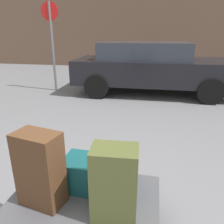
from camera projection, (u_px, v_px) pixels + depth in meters
luggage_cart at (85, 203)px, 1.93m from camera, size 1.26×0.81×0.34m
suitcase_brown_stacked_top at (40, 169)px, 1.75m from camera, size 0.39×0.28×0.62m
suitcase_olive_center at (114, 183)px, 1.62m from camera, size 0.35×0.26×0.58m
duffel_bag_teal_front_left at (99, 175)px, 1.97m from camera, size 0.66×0.34×0.28m
parked_car at (150, 66)px, 6.27m from camera, size 4.33×1.98×1.42m
bollard_kerb_near at (213, 71)px, 8.46m from camera, size 0.24×0.24×0.56m
no_parking_sign at (52, 38)px, 6.29m from camera, size 0.50×0.07×2.47m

